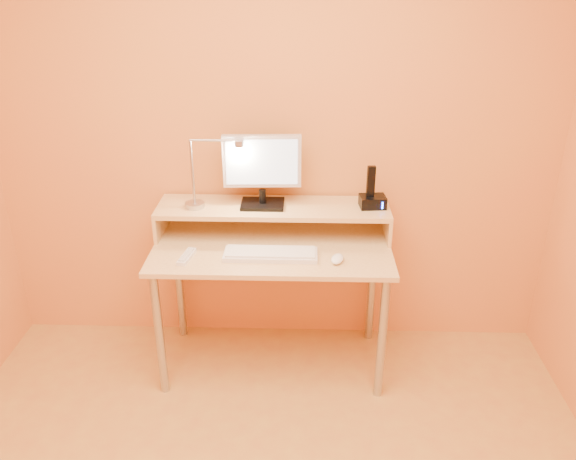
{
  "coord_description": "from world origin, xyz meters",
  "views": [
    {
      "loc": [
        0.16,
        -1.45,
        2.05
      ],
      "look_at": [
        0.08,
        1.13,
        0.84
      ],
      "focal_mm": 36.48,
      "sensor_mm": 36.0,
      "label": 1
    }
  ],
  "objects_px": {
    "lamp_base": "(195,205)",
    "keyboard": "(271,255)",
    "monitor_panel": "(262,161)",
    "mouse": "(337,259)",
    "remote_control": "(187,257)",
    "phone_dock": "(373,202)"
  },
  "relations": [
    {
      "from": "mouse",
      "to": "remote_control",
      "type": "bearing_deg",
      "value": -164.89
    },
    {
      "from": "phone_dock",
      "to": "keyboard",
      "type": "height_order",
      "value": "phone_dock"
    },
    {
      "from": "monitor_panel",
      "to": "mouse",
      "type": "distance_m",
      "value": 0.62
    },
    {
      "from": "phone_dock",
      "to": "mouse",
      "type": "distance_m",
      "value": 0.4
    },
    {
      "from": "remote_control",
      "to": "monitor_panel",
      "type": "bearing_deg",
      "value": 50.25
    },
    {
      "from": "monitor_panel",
      "to": "remote_control",
      "type": "height_order",
      "value": "monitor_panel"
    },
    {
      "from": "monitor_panel",
      "to": "phone_dock",
      "type": "distance_m",
      "value": 0.6
    },
    {
      "from": "monitor_panel",
      "to": "mouse",
      "type": "height_order",
      "value": "monitor_panel"
    },
    {
      "from": "lamp_base",
      "to": "mouse",
      "type": "height_order",
      "value": "lamp_base"
    },
    {
      "from": "keyboard",
      "to": "mouse",
      "type": "bearing_deg",
      "value": -7.79
    },
    {
      "from": "keyboard",
      "to": "mouse",
      "type": "relative_size",
      "value": 4.52
    },
    {
      "from": "mouse",
      "to": "remote_control",
      "type": "height_order",
      "value": "mouse"
    },
    {
      "from": "phone_dock",
      "to": "mouse",
      "type": "relative_size",
      "value": 1.29
    },
    {
      "from": "mouse",
      "to": "phone_dock",
      "type": "bearing_deg",
      "value": 74.84
    },
    {
      "from": "monitor_panel",
      "to": "remote_control",
      "type": "bearing_deg",
      "value": -142.23
    },
    {
      "from": "mouse",
      "to": "remote_control",
      "type": "xyz_separation_m",
      "value": [
        -0.73,
        0.02,
        -0.01
      ]
    },
    {
      "from": "phone_dock",
      "to": "keyboard",
      "type": "xyz_separation_m",
      "value": [
        -0.51,
        -0.26,
        -0.18
      ]
    },
    {
      "from": "lamp_base",
      "to": "mouse",
      "type": "relative_size",
      "value": 0.99
    },
    {
      "from": "monitor_panel",
      "to": "phone_dock",
      "type": "xyz_separation_m",
      "value": [
        0.56,
        -0.01,
        -0.21
      ]
    },
    {
      "from": "lamp_base",
      "to": "keyboard",
      "type": "height_order",
      "value": "lamp_base"
    },
    {
      "from": "phone_dock",
      "to": "mouse",
      "type": "height_order",
      "value": "phone_dock"
    },
    {
      "from": "remote_control",
      "to": "phone_dock",
      "type": "bearing_deg",
      "value": 27.43
    }
  ]
}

